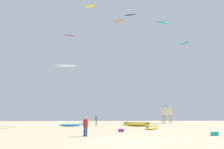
# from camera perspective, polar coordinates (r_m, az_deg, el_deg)

# --- Properties ---
(ground_plane) EXTENTS (120.00, 120.00, 0.00)m
(ground_plane) POSITION_cam_1_polar(r_m,az_deg,el_deg) (15.58, 4.57, -16.86)
(ground_plane) COLOR #C6B28C
(person_foreground) EXTENTS (0.50, 0.36, 1.61)m
(person_foreground) POSITION_cam_1_polar(r_m,az_deg,el_deg) (18.58, -6.94, -12.93)
(person_foreground) COLOR navy
(person_foreground) RESTS_ON ground
(person_midground) EXTENTS (0.39, 0.57, 1.72)m
(person_midground) POSITION_cam_1_polar(r_m,az_deg,el_deg) (37.75, -4.17, -11.76)
(person_midground) COLOR #B21E23
(person_midground) RESTS_ON ground
(kite_grounded_near) EXTENTS (4.83, 4.38, 0.65)m
(kite_grounded_near) POSITION_cam_1_polar(r_m,az_deg,el_deg) (36.59, 6.39, -12.87)
(kite_grounded_near) COLOR yellow
(kite_grounded_near) RESTS_ON ground
(kite_grounded_mid) EXTENTS (2.90, 3.36, 0.43)m
(kite_grounded_mid) POSITION_cam_1_polar(r_m,az_deg,el_deg) (28.72, 10.42, -13.53)
(kite_grounded_mid) COLOR yellow
(kite_grounded_mid) RESTS_ON ground
(kite_grounded_far) EXTENTS (4.10, 3.58, 0.50)m
(kite_grounded_far) POSITION_cam_1_polar(r_m,az_deg,el_deg) (36.89, -10.54, -12.82)
(kite_grounded_far) COLOR blue
(kite_grounded_far) RESTS_ON ground
(lifeguard_tower) EXTENTS (2.30, 2.30, 4.15)m
(lifeguard_tower) POSITION_cam_1_polar(r_m,az_deg,el_deg) (50.30, 14.12, -8.89)
(lifeguard_tower) COLOR #8C704C
(lifeguard_tower) RESTS_ON ground
(cooler_box) EXTENTS (0.56, 0.36, 0.32)m
(cooler_box) POSITION_cam_1_polar(r_m,az_deg,el_deg) (21.23, 25.28, -13.84)
(cooler_box) COLOR #19B29E
(cooler_box) RESTS_ON ground
(gear_bag) EXTENTS (0.56, 0.36, 0.32)m
(gear_bag) POSITION_cam_1_polar(r_m,az_deg,el_deg) (23.74, 2.36, -14.40)
(gear_bag) COLOR purple
(gear_bag) RESTS_ON ground
(kite_aloft_0) EXTENTS (4.32, 2.49, 0.68)m
(kite_aloft_0) POSITION_cam_1_polar(r_m,az_deg,el_deg) (64.09, 13.37, 13.08)
(kite_aloft_0) COLOR #19B29E
(kite_aloft_1) EXTENTS (2.48, 2.02, 0.47)m
(kite_aloft_1) POSITION_cam_1_polar(r_m,az_deg,el_deg) (41.41, 1.86, 13.86)
(kite_aloft_1) COLOR orange
(kite_aloft_2) EXTENTS (3.78, 1.26, 0.61)m
(kite_aloft_2) POSITION_cam_1_polar(r_m,az_deg,el_deg) (42.18, -12.20, 2.26)
(kite_aloft_2) COLOR white
(kite_aloft_3) EXTENTS (2.61, 1.95, 0.41)m
(kite_aloft_3) POSITION_cam_1_polar(r_m,az_deg,el_deg) (49.17, -5.60, 17.39)
(kite_aloft_3) COLOR yellow
(kite_aloft_4) EXTENTS (3.46, 1.72, 0.71)m
(kite_aloft_4) POSITION_cam_1_polar(r_m,az_deg,el_deg) (59.88, -11.00, 10.02)
(kite_aloft_4) COLOR purple
(kite_aloft_6) EXTENTS (2.57, 1.38, 0.38)m
(kite_aloft_6) POSITION_cam_1_polar(r_m,az_deg,el_deg) (48.53, 4.76, 15.27)
(kite_aloft_6) COLOR #2D2D33
(kite_aloft_7) EXTENTS (1.29, 2.98, 0.51)m
(kite_aloft_7) POSITION_cam_1_polar(r_m,az_deg,el_deg) (54.27, 18.53, 7.74)
(kite_aloft_7) COLOR #19B29E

